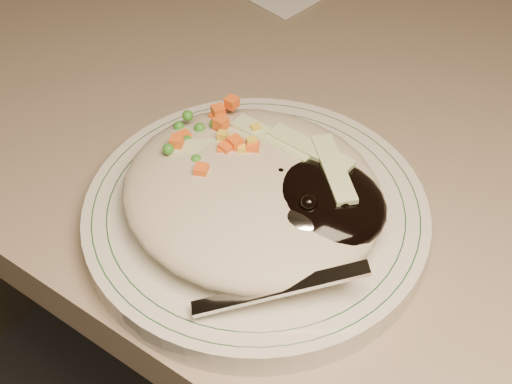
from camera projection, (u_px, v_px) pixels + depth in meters
The scene contains 4 objects.
desk at pixel (409, 245), 0.79m from camera, with size 1.40×0.70×0.74m.
plate at pixel (256, 216), 0.53m from camera, with size 0.26×0.26×0.02m, color silver.
plate_rim at pixel (256, 207), 0.52m from camera, with size 0.24×0.24×0.00m.
meal at pixel (260, 190), 0.51m from camera, with size 0.21×0.19×0.05m.
Camera 1 is at (0.15, 0.87, 1.14)m, focal length 50.00 mm.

